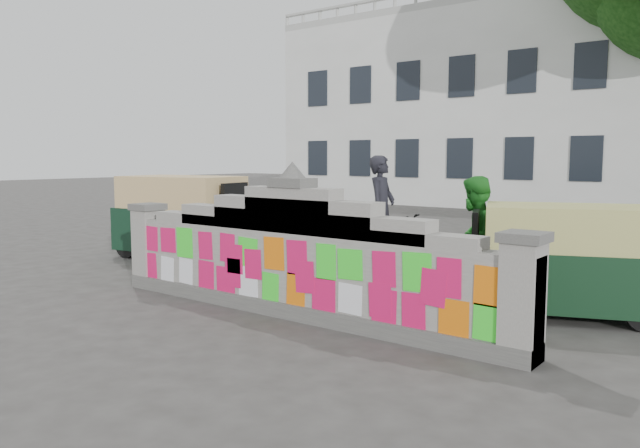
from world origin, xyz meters
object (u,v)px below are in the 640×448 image
Objects in this scene: rickshaw_left at (185,216)px; cyclist_bike at (381,244)px; cyclist_rider at (381,223)px; pedestrian at (474,239)px; rickshaw_right at (562,259)px.

cyclist_bike is at bearing 2.81° from rickshaw_left.
pedestrian is (2.11, -0.88, -0.02)m from cyclist_rider.
pedestrian is 1.26m from rickshaw_right.
cyclist_rider reaches higher than cyclist_bike.
cyclist_bike is 1.15× the size of pedestrian.
cyclist_rider is 0.69× the size of rickshaw_right.
rickshaw_right is at bearing -116.54° from cyclist_rider.
rickshaw_left reaches higher than rickshaw_right.
pedestrian is at bearing -24.81° from rickshaw_right.
rickshaw_right is at bearing 80.99° from pedestrian.
cyclist_rider is at bearing 79.09° from cyclist_bike.
rickshaw_right is (3.36, -0.94, 0.21)m from cyclist_bike.
pedestrian is 6.29m from rickshaw_left.
cyclist_bike is at bearing -37.63° from rickshaw_right.
cyclist_bike is 0.38m from cyclist_rider.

